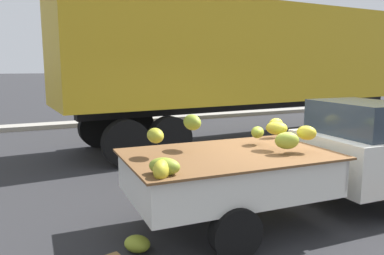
{
  "coord_description": "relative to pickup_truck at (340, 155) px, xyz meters",
  "views": [
    {
      "loc": [
        -3.84,
        -4.46,
        2.27
      ],
      "look_at": [
        -1.43,
        0.67,
        1.33
      ],
      "focal_mm": 35.38,
      "sensor_mm": 36.0,
      "label": 1
    }
  ],
  "objects": [
    {
      "name": "ground",
      "position": [
        -0.73,
        0.21,
        -0.88
      ],
      "size": [
        220.0,
        220.0,
        0.0
      ],
      "primitive_type": "plane",
      "color": "#28282B"
    },
    {
      "name": "curb_strip",
      "position": [
        -0.73,
        10.31,
        -0.8
      ],
      "size": [
        80.0,
        0.8,
        0.16
      ],
      "primitive_type": "cube",
      "color": "gray",
      "rests_on": "ground"
    },
    {
      "name": "pickup_truck",
      "position": [
        0.0,
        0.0,
        0.0
      ],
      "size": [
        5.04,
        1.94,
        1.7
      ],
      "rotation": [
        0.0,
        0.0,
        -0.04
      ],
      "color": "silver",
      "rests_on": "ground"
    },
    {
      "name": "semi_trailer",
      "position": [
        2.15,
        5.35,
        1.66
      ],
      "size": [
        12.12,
        3.24,
        3.95
      ],
      "rotation": [
        0.0,
        0.0,
        0.06
      ],
      "color": "gold",
      "rests_on": "ground"
    },
    {
      "name": "fallen_banana_bunch_near_tailgate",
      "position": [
        -3.33,
        -0.03,
        -0.78
      ],
      "size": [
        0.42,
        0.44,
        0.2
      ],
      "primitive_type": "ellipsoid",
      "rotation": [
        0.0,
        0.0,
        5.32
      ],
      "color": "#92A02B",
      "rests_on": "ground"
    }
  ]
}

